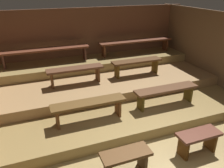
{
  "coord_description": "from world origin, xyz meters",
  "views": [
    {
      "loc": [
        -1.94,
        -2.08,
        2.89
      ],
      "look_at": [
        -0.07,
        2.8,
        0.56
      ],
      "focal_mm": 36.46,
      "sensor_mm": 36.0,
      "label": 1
    }
  ],
  "objects": [
    {
      "name": "bench_upper_right",
      "position": [
        1.45,
        4.53,
        1.1
      ],
      "size": [
        2.51,
        0.33,
        0.44
      ],
      "color": "brown",
      "rests_on": "platform_upper"
    },
    {
      "name": "bench_upper_left",
      "position": [
        -1.45,
        4.53,
        1.1
      ],
      "size": [
        2.51,
        0.33,
        0.44
      ],
      "color": "brown",
      "rests_on": "platform_upper"
    },
    {
      "name": "bench_floor_left",
      "position": [
        -0.72,
        0.49,
        0.32
      ],
      "size": [
        0.81,
        0.33,
        0.44
      ],
      "color": "#58371A",
      "rests_on": "ground"
    },
    {
      "name": "bench_middle_right",
      "position": [
        0.87,
        3.33,
        0.83
      ],
      "size": [
        1.43,
        0.33,
        0.44
      ],
      "color": "#57361D",
      "rests_on": "platform_middle"
    },
    {
      "name": "bench_middle_left",
      "position": [
        -0.87,
        3.33,
        0.83
      ],
      "size": [
        1.43,
        0.33,
        0.44
      ],
      "color": "brown",
      "rests_on": "platform_middle"
    },
    {
      "name": "bench_lower_left",
      "position": [
        -0.93,
        1.9,
        0.59
      ],
      "size": [
        1.54,
        0.33,
        0.44
      ],
      "color": "brown",
      "rests_on": "platform_lower"
    },
    {
      "name": "platform_middle",
      "position": [
        0.0,
        3.66,
        0.36
      ],
      "size": [
        5.9,
        2.62,
        0.24
      ],
      "primitive_type": "cube",
      "color": "#A27B4D",
      "rests_on": "platform_lower"
    },
    {
      "name": "bench_lower_right",
      "position": [
        0.93,
        1.9,
        0.59
      ],
      "size": [
        1.54,
        0.33,
        0.44
      ],
      "color": "brown",
      "rests_on": "platform_lower"
    },
    {
      "name": "ground",
      "position": [
        0.0,
        2.48,
        -0.04
      ],
      "size": [
        6.7,
        5.77,
        0.08
      ],
      "primitive_type": "cube",
      "color": "#977C48"
    },
    {
      "name": "platform_upper",
      "position": [
        0.0,
        4.41,
        0.61
      ],
      "size": [
        5.9,
        1.11,
        0.24
      ],
      "primitive_type": "cube",
      "color": "#9D824C",
      "rests_on": "platform_middle"
    },
    {
      "name": "wall_right",
      "position": [
        2.98,
        2.48,
        1.11
      ],
      "size": [
        0.06,
        5.77,
        2.21
      ],
      "primitive_type": "cube",
      "color": "brown",
      "rests_on": "ground"
    },
    {
      "name": "platform_lower",
      "position": [
        0.0,
        3.04,
        0.12
      ],
      "size": [
        5.9,
        3.85,
        0.24
      ],
      "primitive_type": "cube",
      "color": "olive",
      "rests_on": "ground"
    },
    {
      "name": "wall_back",
      "position": [
        0.0,
        5.0,
        1.11
      ],
      "size": [
        6.7,
        0.06,
        2.21
      ],
      "primitive_type": "cube",
      "color": "brown",
      "rests_on": "ground"
    },
    {
      "name": "bench_floor_right",
      "position": [
        0.72,
        0.49,
        0.32
      ],
      "size": [
        0.81,
        0.33,
        0.44
      ],
      "color": "brown",
      "rests_on": "ground"
    }
  ]
}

